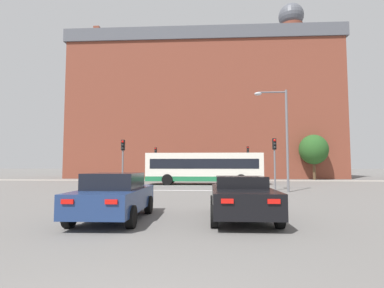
{
  "coord_description": "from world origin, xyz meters",
  "views": [
    {
      "loc": [
        0.88,
        -2.37,
        1.74
      ],
      "look_at": [
        -0.64,
        25.15,
        3.77
      ],
      "focal_mm": 28.0,
      "sensor_mm": 36.0,
      "label": 1
    }
  ],
  "objects_px": {
    "bus_crossing_lead": "(204,168)",
    "traffic_light_near_left": "(123,156)",
    "traffic_light_far_left": "(156,158)",
    "car_saloon_left": "(114,196)",
    "traffic_light_near_right": "(275,155)",
    "traffic_light_far_right": "(248,157)",
    "street_lamp_junction": "(281,129)",
    "car_roadster_right": "(241,197)",
    "pedestrian_waiting": "(193,172)"
  },
  "relations": [
    {
      "from": "bus_crossing_lead",
      "to": "traffic_light_near_left",
      "type": "relative_size",
      "value": 2.92
    },
    {
      "from": "bus_crossing_lead",
      "to": "traffic_light_far_left",
      "type": "xyz_separation_m",
      "value": [
        -5.91,
        7.04,
        1.1
      ]
    },
    {
      "from": "car_saloon_left",
      "to": "bus_crossing_lead",
      "type": "xyz_separation_m",
      "value": [
        2.65,
        18.81,
        0.81
      ]
    },
    {
      "from": "car_saloon_left",
      "to": "traffic_light_near_right",
      "type": "xyz_separation_m",
      "value": [
        7.83,
        12.18,
        1.76
      ]
    },
    {
      "from": "car_saloon_left",
      "to": "traffic_light_far_left",
      "type": "bearing_deg",
      "value": 96.39
    },
    {
      "from": "traffic_light_far_right",
      "to": "street_lamp_junction",
      "type": "relative_size",
      "value": 0.59
    },
    {
      "from": "traffic_light_far_left",
      "to": "street_lamp_junction",
      "type": "relative_size",
      "value": 0.57
    },
    {
      "from": "car_saloon_left",
      "to": "bus_crossing_lead",
      "type": "relative_size",
      "value": 0.4
    },
    {
      "from": "car_roadster_right",
      "to": "traffic_light_near_right",
      "type": "xyz_separation_m",
      "value": [
        3.69,
        11.86,
        1.82
      ]
    },
    {
      "from": "car_roadster_right",
      "to": "pedestrian_waiting",
      "type": "height_order",
      "value": "pedestrian_waiting"
    },
    {
      "from": "traffic_light_far_right",
      "to": "street_lamp_junction",
      "type": "distance_m",
      "value": 15.54
    },
    {
      "from": "car_saloon_left",
      "to": "pedestrian_waiting",
      "type": "relative_size",
      "value": 2.48
    },
    {
      "from": "car_roadster_right",
      "to": "street_lamp_junction",
      "type": "bearing_deg",
      "value": 70.24
    },
    {
      "from": "car_roadster_right",
      "to": "traffic_light_far_left",
      "type": "relative_size",
      "value": 1.13
    },
    {
      "from": "car_roadster_right",
      "to": "traffic_light_far_right",
      "type": "bearing_deg",
      "value": 82.45
    },
    {
      "from": "traffic_light_near_right",
      "to": "street_lamp_junction",
      "type": "height_order",
      "value": "street_lamp_junction"
    },
    {
      "from": "traffic_light_near_right",
      "to": "traffic_light_far_left",
      "type": "relative_size",
      "value": 0.94
    },
    {
      "from": "traffic_light_near_right",
      "to": "pedestrian_waiting",
      "type": "distance_m",
      "value": 16.2
    },
    {
      "from": "bus_crossing_lead",
      "to": "traffic_light_near_right",
      "type": "distance_m",
      "value": 8.47
    },
    {
      "from": "traffic_light_near_left",
      "to": "pedestrian_waiting",
      "type": "height_order",
      "value": "traffic_light_near_left"
    },
    {
      "from": "traffic_light_near_left",
      "to": "traffic_light_far_left",
      "type": "relative_size",
      "value": 0.93
    },
    {
      "from": "car_roadster_right",
      "to": "pedestrian_waiting",
      "type": "distance_m",
      "value": 26.71
    },
    {
      "from": "car_roadster_right",
      "to": "traffic_light_far_left",
      "type": "xyz_separation_m",
      "value": [
        -7.4,
        25.53,
        1.97
      ]
    },
    {
      "from": "bus_crossing_lead",
      "to": "pedestrian_waiting",
      "type": "xyz_separation_m",
      "value": [
        -1.49,
        8.05,
        -0.55
      ]
    },
    {
      "from": "car_roadster_right",
      "to": "traffic_light_near_left",
      "type": "height_order",
      "value": "traffic_light_near_left"
    },
    {
      "from": "traffic_light_far_left",
      "to": "pedestrian_waiting",
      "type": "relative_size",
      "value": 2.28
    },
    {
      "from": "street_lamp_junction",
      "to": "pedestrian_waiting",
      "type": "relative_size",
      "value": 3.99
    },
    {
      "from": "car_roadster_right",
      "to": "traffic_light_near_left",
      "type": "xyz_separation_m",
      "value": [
        -7.5,
        12.13,
        1.8
      ]
    },
    {
      "from": "bus_crossing_lead",
      "to": "traffic_light_near_left",
      "type": "distance_m",
      "value": 8.8
    },
    {
      "from": "traffic_light_far_right",
      "to": "street_lamp_junction",
      "type": "bearing_deg",
      "value": -89.13
    },
    {
      "from": "traffic_light_near_right",
      "to": "traffic_light_far_right",
      "type": "height_order",
      "value": "traffic_light_far_right"
    },
    {
      "from": "bus_crossing_lead",
      "to": "street_lamp_junction",
      "type": "height_order",
      "value": "street_lamp_junction"
    },
    {
      "from": "traffic_light_far_right",
      "to": "traffic_light_far_left",
      "type": "bearing_deg",
      "value": -177.59
    },
    {
      "from": "traffic_light_far_left",
      "to": "pedestrian_waiting",
      "type": "bearing_deg",
      "value": 12.84
    },
    {
      "from": "traffic_light_near_left",
      "to": "traffic_light_far_right",
      "type": "bearing_deg",
      "value": 51.25
    },
    {
      "from": "car_saloon_left",
      "to": "car_roadster_right",
      "type": "xyz_separation_m",
      "value": [
        4.14,
        0.32,
        -0.06
      ]
    },
    {
      "from": "street_lamp_junction",
      "to": "traffic_light_near_left",
      "type": "bearing_deg",
      "value": 172.01
    },
    {
      "from": "traffic_light_near_right",
      "to": "street_lamp_junction",
      "type": "relative_size",
      "value": 0.54
    },
    {
      "from": "pedestrian_waiting",
      "to": "traffic_light_far_left",
      "type": "bearing_deg",
      "value": -111.47
    },
    {
      "from": "traffic_light_far_left",
      "to": "street_lamp_junction",
      "type": "height_order",
      "value": "street_lamp_junction"
    },
    {
      "from": "bus_crossing_lead",
      "to": "traffic_light_near_left",
      "type": "bearing_deg",
      "value": 136.65
    },
    {
      "from": "bus_crossing_lead",
      "to": "pedestrian_waiting",
      "type": "bearing_deg",
      "value": 10.49
    },
    {
      "from": "car_saloon_left",
      "to": "traffic_light_far_right",
      "type": "relative_size",
      "value": 1.05
    },
    {
      "from": "car_roadster_right",
      "to": "bus_crossing_lead",
      "type": "xyz_separation_m",
      "value": [
        -1.49,
        18.49,
        0.86
      ]
    },
    {
      "from": "pedestrian_waiting",
      "to": "traffic_light_near_left",
      "type": "bearing_deg",
      "value": -51.71
    },
    {
      "from": "car_saloon_left",
      "to": "pedestrian_waiting",
      "type": "height_order",
      "value": "pedestrian_waiting"
    },
    {
      "from": "traffic_light_near_left",
      "to": "traffic_light_far_right",
      "type": "distance_m",
      "value": 17.79
    },
    {
      "from": "car_saloon_left",
      "to": "traffic_light_near_left",
      "type": "height_order",
      "value": "traffic_light_near_left"
    },
    {
      "from": "traffic_light_near_left",
      "to": "traffic_light_near_right",
      "type": "height_order",
      "value": "traffic_light_near_right"
    },
    {
      "from": "traffic_light_near_right",
      "to": "pedestrian_waiting",
      "type": "bearing_deg",
      "value": 114.45
    }
  ]
}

